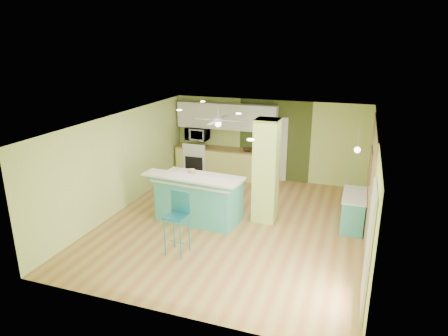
{
  "coord_description": "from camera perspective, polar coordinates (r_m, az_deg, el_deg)",
  "views": [
    {
      "loc": [
        2.65,
        -8.32,
        4.21
      ],
      "look_at": [
        -0.37,
        0.4,
        1.25
      ],
      "focal_mm": 32.0,
      "sensor_mm": 36.0,
      "label": 1
    }
  ],
  "objects": [
    {
      "name": "kitchen_run",
      "position": [
        12.74,
        0.18,
        0.74
      ],
      "size": [
        3.25,
        0.63,
        0.94
      ],
      "color": "#E3E276",
      "rests_on": "floor"
    },
    {
      "name": "wall_decor",
      "position": [
        9.5,
        20.22,
        0.43
      ],
      "size": [
        0.03,
        0.9,
        0.7
      ],
      "primitive_type": "cube",
      "color": "brown",
      "rests_on": "wood_panel"
    },
    {
      "name": "ceiling_fan",
      "position": [
        11.18,
        -0.85,
        6.82
      ],
      "size": [
        1.41,
        1.41,
        0.61
      ],
      "color": "silver",
      "rests_on": "ceiling"
    },
    {
      "name": "ceiling",
      "position": [
        8.89,
        1.43,
        6.76
      ],
      "size": [
        6.0,
        7.0,
        0.01
      ],
      "primitive_type": "cube",
      "color": "white",
      "rests_on": "wall_back"
    },
    {
      "name": "olive_accent",
      "position": [
        12.41,
        7.2,
        3.88
      ],
      "size": [
        2.2,
        0.02,
        2.5
      ],
      "primitive_type": "cube",
      "color": "#404D1E",
      "rests_on": "floor"
    },
    {
      "name": "wall_front",
      "position": [
        6.24,
        -8.71,
        -10.72
      ],
      "size": [
        6.0,
        0.01,
        2.5
      ],
      "primitive_type": "cube",
      "color": "#C6DA75",
      "rests_on": "floor"
    },
    {
      "name": "bar_stool",
      "position": [
        8.17,
        -6.53,
        -6.38
      ],
      "size": [
        0.47,
        0.47,
        1.31
      ],
      "rotation": [
        0.0,
        0.0,
        -0.08
      ],
      "color": "teal",
      "rests_on": "floor"
    },
    {
      "name": "upper_cabinets",
      "position": [
        12.49,
        0.37,
        7.39
      ],
      "size": [
        3.2,
        0.34,
        0.8
      ],
      "primitive_type": "cube",
      "color": "white",
      "rests_on": "wall_back"
    },
    {
      "name": "wall_right",
      "position": [
        8.83,
        20.29,
        -2.92
      ],
      "size": [
        0.01,
        7.0,
        2.5
      ],
      "primitive_type": "cube",
      "color": "#C6DA75",
      "rests_on": "floor"
    },
    {
      "name": "wall_back",
      "position": [
        12.47,
        6.31,
        3.97
      ],
      "size": [
        6.0,
        0.01,
        2.5
      ],
      "primitive_type": "cube",
      "color": "#C6DA75",
      "rests_on": "floor"
    },
    {
      "name": "wood_panel",
      "position": [
        9.4,
        20.17,
        -1.67
      ],
      "size": [
        0.02,
        3.4,
        2.5
      ],
      "primitive_type": "cube",
      "color": "olive",
      "rests_on": "floor"
    },
    {
      "name": "interior_door",
      "position": [
        12.45,
        7.12,
        2.73
      ],
      "size": [
        0.82,
        0.05,
        2.0
      ],
      "primitive_type": "cube",
      "color": "silver",
      "rests_on": "floor"
    },
    {
      "name": "stove",
      "position": [
        13.06,
        -3.78,
        1.08
      ],
      "size": [
        0.76,
        0.66,
        1.08
      ],
      "color": "white",
      "rests_on": "floor"
    },
    {
      "name": "peninsula",
      "position": [
        9.68,
        -3.65,
        -4.3
      ],
      "size": [
        2.35,
        1.4,
        1.24
      ],
      "rotation": [
        0.0,
        0.0,
        -0.08
      ],
      "color": "teal",
      "rests_on": "floor"
    },
    {
      "name": "side_counter",
      "position": [
        9.87,
        17.97,
        -5.78
      ],
      "size": [
        0.53,
        1.25,
        0.81
      ],
      "color": "teal",
      "rests_on": "floor"
    },
    {
      "name": "pendant_lamp",
      "position": [
        9.36,
        18.52,
        2.49
      ],
      "size": [
        0.14,
        0.14,
        0.69
      ],
      "color": "silver",
      "rests_on": "ceiling"
    },
    {
      "name": "fruit_bowl",
      "position": [
        12.34,
        3.45,
        2.61
      ],
      "size": [
        0.33,
        0.33,
        0.08
      ],
      "primitive_type": "imported",
      "rotation": [
        0.0,
        0.0,
        -0.01
      ],
      "color": "#352516",
      "rests_on": "kitchen_run"
    },
    {
      "name": "microwave",
      "position": [
        12.84,
        -3.85,
        4.9
      ],
      "size": [
        0.7,
        0.48,
        0.39
      ],
      "primitive_type": "imported",
      "color": "white",
      "rests_on": "wall_back"
    },
    {
      "name": "column",
      "position": [
        9.51,
        6.02,
        -0.42
      ],
      "size": [
        0.55,
        0.55,
        2.5
      ],
      "primitive_type": "cube",
      "color": "#A8C159",
      "rests_on": "floor"
    },
    {
      "name": "canister",
      "position": [
        9.66,
        -4.66,
        -0.66
      ],
      "size": [
        0.16,
        0.16,
        0.16
      ],
      "primitive_type": "cylinder",
      "color": "gold",
      "rests_on": "peninsula"
    },
    {
      "name": "floor",
      "position": [
        9.69,
        1.31,
        -7.97
      ],
      "size": [
        6.0,
        7.0,
        0.01
      ],
      "primitive_type": "cube",
      "color": "#A56B39",
      "rests_on": "ground"
    },
    {
      "name": "wall_left",
      "position": [
        10.48,
        -14.47,
        0.83
      ],
      "size": [
        0.01,
        7.0,
        2.5
      ],
      "primitive_type": "cube",
      "color": "#C6DA75",
      "rests_on": "floor"
    },
    {
      "name": "french_door",
      "position": [
        6.8,
        19.9,
        -11.02
      ],
      "size": [
        0.04,
        1.08,
        2.1
      ],
      "primitive_type": "cube",
      "color": "silver",
      "rests_on": "floor"
    }
  ]
}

